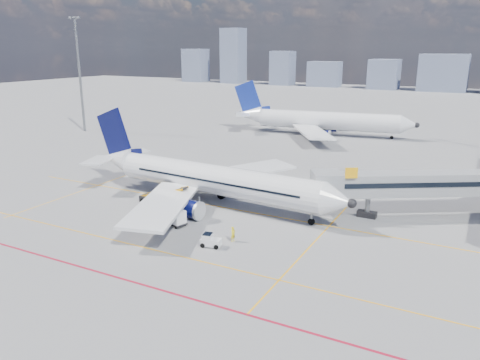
{
  "coord_description": "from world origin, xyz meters",
  "views": [
    {
      "loc": [
        27.66,
        -39.12,
        18.98
      ],
      "look_at": [
        3.23,
        7.41,
        4.0
      ],
      "focal_mm": 35.0,
      "sensor_mm": 36.0,
      "label": 1
    }
  ],
  "objects_px": {
    "cargo_dolly": "(173,216)",
    "baggage_tug": "(210,240)",
    "main_aircraft": "(206,178)",
    "second_aircraft": "(320,121)",
    "belt_loader": "(159,198)",
    "ramp_worker": "(233,234)"
  },
  "relations": [
    {
      "from": "main_aircraft",
      "to": "ramp_worker",
      "type": "height_order",
      "value": "main_aircraft"
    },
    {
      "from": "cargo_dolly",
      "to": "ramp_worker",
      "type": "height_order",
      "value": "cargo_dolly"
    },
    {
      "from": "ramp_worker",
      "to": "cargo_dolly",
      "type": "bearing_deg",
      "value": 94.7
    },
    {
      "from": "baggage_tug",
      "to": "second_aircraft",
      "type": "bearing_deg",
      "value": 87.6
    },
    {
      "from": "main_aircraft",
      "to": "cargo_dolly",
      "type": "bearing_deg",
      "value": -81.3
    },
    {
      "from": "cargo_dolly",
      "to": "baggage_tug",
      "type": "bearing_deg",
      "value": -9.31
    },
    {
      "from": "second_aircraft",
      "to": "baggage_tug",
      "type": "relative_size",
      "value": 19.3
    },
    {
      "from": "second_aircraft",
      "to": "belt_loader",
      "type": "distance_m",
      "value": 55.57
    },
    {
      "from": "baggage_tug",
      "to": "belt_loader",
      "type": "xyz_separation_m",
      "value": [
        -12.42,
        8.19,
        0.07
      ]
    },
    {
      "from": "main_aircraft",
      "to": "baggage_tug",
      "type": "height_order",
      "value": "main_aircraft"
    },
    {
      "from": "baggage_tug",
      "to": "ramp_worker",
      "type": "distance_m",
      "value": 2.61
    },
    {
      "from": "main_aircraft",
      "to": "cargo_dolly",
      "type": "distance_m",
      "value": 8.35
    },
    {
      "from": "belt_loader",
      "to": "ramp_worker",
      "type": "bearing_deg",
      "value": -22.05
    },
    {
      "from": "second_aircraft",
      "to": "main_aircraft",
      "type": "bearing_deg",
      "value": -95.21
    },
    {
      "from": "main_aircraft",
      "to": "second_aircraft",
      "type": "distance_m",
      "value": 52.46
    },
    {
      "from": "baggage_tug",
      "to": "ramp_worker",
      "type": "height_order",
      "value": "ramp_worker"
    },
    {
      "from": "baggage_tug",
      "to": "ramp_worker",
      "type": "relative_size",
      "value": 1.35
    },
    {
      "from": "baggage_tug",
      "to": "belt_loader",
      "type": "relative_size",
      "value": 0.31
    },
    {
      "from": "baggage_tug",
      "to": "cargo_dolly",
      "type": "height_order",
      "value": "cargo_dolly"
    },
    {
      "from": "main_aircraft",
      "to": "ramp_worker",
      "type": "xyz_separation_m",
      "value": [
        8.76,
        -9.05,
        -2.44
      ]
    },
    {
      "from": "main_aircraft",
      "to": "belt_loader",
      "type": "bearing_deg",
      "value": -144.52
    },
    {
      "from": "belt_loader",
      "to": "cargo_dolly",
      "type": "bearing_deg",
      "value": -39.74
    }
  ]
}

